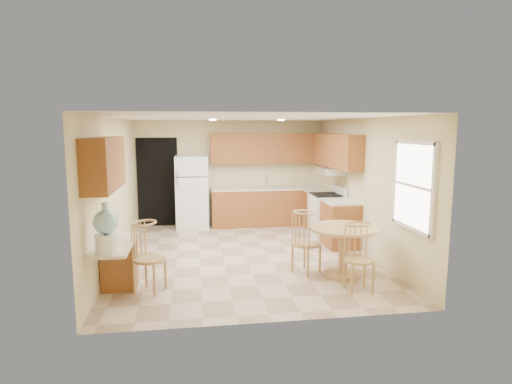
{
  "coord_description": "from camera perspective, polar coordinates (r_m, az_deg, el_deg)",
  "views": [
    {
      "loc": [
        -0.9,
        -7.54,
        2.32
      ],
      "look_at": [
        0.25,
        0.3,
        1.13
      ],
      "focal_mm": 30.0,
      "sensor_mm": 36.0,
      "label": 1
    }
  ],
  "objects": [
    {
      "name": "ceiling",
      "position": [
        7.59,
        -1.55,
        9.87
      ],
      "size": [
        4.5,
        5.5,
        0.02
      ],
      "primitive_type": "cube",
      "color": "white",
      "rests_on": "wall_back"
    },
    {
      "name": "can_light_a",
      "position": [
        8.75,
        -5.8,
        9.56
      ],
      "size": [
        0.14,
        0.14,
        0.02
      ],
      "primitive_type": "cylinder",
      "color": "white",
      "rests_on": "ceiling"
    },
    {
      "name": "desk_top",
      "position": [
        6.14,
        -18.48,
        -6.74
      ],
      "size": [
        0.5,
        1.2,
        0.04
      ],
      "primitive_type": "cube",
      "color": "beige",
      "rests_on": "desk_pedestal"
    },
    {
      "name": "base_cab_right_b",
      "position": [
        8.64,
        11.16,
        -4.24
      ],
      "size": [
        0.6,
        0.8,
        0.87
      ],
      "primitive_type": "cube",
      "color": "brown",
      "rests_on": "floor"
    },
    {
      "name": "counter_right_a",
      "position": [
        9.92,
        8.44,
        0.14
      ],
      "size": [
        0.63,
        0.59,
        0.04
      ],
      "primitive_type": "cube",
      "color": "beige",
      "rests_on": "base_cab_right_a"
    },
    {
      "name": "stove",
      "position": [
        9.35,
        9.43,
        -3.01
      ],
      "size": [
        0.65,
        0.76,
        1.09
      ],
      "color": "white",
      "rests_on": "floor"
    },
    {
      "name": "counter_back",
      "position": [
        10.25,
        1.72,
        0.49
      ],
      "size": [
        2.75,
        0.63,
        0.04
      ],
      "primitive_type": "cube",
      "color": "beige",
      "rests_on": "base_cab_back"
    },
    {
      "name": "desk_pedestal",
      "position": [
        6.61,
        -17.74,
        -9.15
      ],
      "size": [
        0.48,
        0.42,
        0.72
      ],
      "primitive_type": "cube",
      "color": "brown",
      "rests_on": "floor"
    },
    {
      "name": "wall_front",
      "position": [
        4.99,
        2.27,
        -3.88
      ],
      "size": [
        4.5,
        0.02,
        2.5
      ],
      "primitive_type": "cube",
      "color": "beige",
      "rests_on": "floor"
    },
    {
      "name": "range_hood",
      "position": [
        9.23,
        10.02,
        2.8
      ],
      "size": [
        0.5,
        0.76,
        0.14
      ],
      "primitive_type": "cube",
      "color": "silver",
      "rests_on": "upper_cab_right"
    },
    {
      "name": "base_cab_back",
      "position": [
        10.32,
        1.7,
        -2.01
      ],
      "size": [
        2.75,
        0.6,
        0.87
      ],
      "primitive_type": "cube",
      "color": "brown",
      "rests_on": "floor"
    },
    {
      "name": "dining_table",
      "position": [
        6.89,
        11.57,
        -6.83
      ],
      "size": [
        1.07,
        1.07,
        0.79
      ],
      "rotation": [
        0.0,
        0.0,
        0.37
      ],
      "color": "tan",
      "rests_on": "floor"
    },
    {
      "name": "upper_cab_back",
      "position": [
        10.29,
        1.61,
        5.9
      ],
      "size": [
        2.75,
        0.33,
        0.7
      ],
      "primitive_type": "cube",
      "color": "brown",
      "rests_on": "wall_back"
    },
    {
      "name": "counter_right_b",
      "position": [
        8.56,
        11.25,
        -1.27
      ],
      "size": [
        0.63,
        0.8,
        0.04
      ],
      "primitive_type": "cube",
      "color": "beige",
      "rests_on": "base_cab_right_b"
    },
    {
      "name": "wall_back",
      "position": [
        10.38,
        -3.33,
        2.59
      ],
      "size": [
        4.5,
        0.02,
        2.5
      ],
      "primitive_type": "cube",
      "color": "beige",
      "rests_on": "floor"
    },
    {
      "name": "chair_table_b",
      "position": [
        6.2,
        13.94,
        -7.9
      ],
      "size": [
        0.43,
        0.43,
        0.97
      ],
      "rotation": [
        0.0,
        0.0,
        3.13
      ],
      "color": "tan",
      "rests_on": "floor"
    },
    {
      "name": "refrigerator",
      "position": [
        10.05,
        -8.54,
        -0.03
      ],
      "size": [
        0.74,
        0.72,
        1.69
      ],
      "color": "white",
      "rests_on": "floor"
    },
    {
      "name": "wall_left",
      "position": [
        7.73,
        -18.31,
        0.13
      ],
      "size": [
        0.02,
        5.5,
        2.5
      ],
      "primitive_type": "cube",
      "color": "beige",
      "rests_on": "floor"
    },
    {
      "name": "floor",
      "position": [
        7.94,
        -1.48,
        -8.48
      ],
      "size": [
        5.5,
        5.5,
        0.0
      ],
      "primitive_type": "plane",
      "color": "tan",
      "rests_on": "ground"
    },
    {
      "name": "can_light_b",
      "position": [
        8.92,
        3.34,
        9.56
      ],
      "size": [
        0.14,
        0.14,
        0.02
      ],
      "primitive_type": "cylinder",
      "color": "white",
      "rests_on": "ceiling"
    },
    {
      "name": "window",
      "position": [
        6.54,
        20.3,
        0.79
      ],
      "size": [
        0.06,
        1.12,
        1.3
      ],
      "color": "white",
      "rests_on": "wall_right"
    },
    {
      "name": "upper_cab_right",
      "position": [
        9.26,
        10.53,
        5.47
      ],
      "size": [
        0.33,
        2.42,
        0.7
      ],
      "primitive_type": "cube",
      "color": "brown",
      "rests_on": "wall_right"
    },
    {
      "name": "doorway",
      "position": [
        10.39,
        -12.98,
        1.28
      ],
      "size": [
        0.9,
        0.02,
        2.1
      ],
      "primitive_type": "cube",
      "color": "black",
      "rests_on": "floor"
    },
    {
      "name": "chair_desk",
      "position": [
        6.19,
        -14.16,
        -7.77
      ],
      "size": [
        0.44,
        0.57,
        1.0
      ],
      "rotation": [
        0.0,
        0.0,
        -2.0
      ],
      "color": "tan",
      "rests_on": "floor"
    },
    {
      "name": "chair_table_a",
      "position": [
        6.85,
        6.96,
        -6.01
      ],
      "size": [
        0.44,
        0.55,
        1.0
      ],
      "rotation": [
        0.0,
        0.0,
        -0.92
      ],
      "color": "tan",
      "rests_on": "floor"
    },
    {
      "name": "water_crock",
      "position": [
        5.67,
        -19.36,
        -4.85
      ],
      "size": [
        0.31,
        0.31,
        0.64
      ],
      "color": "white",
      "rests_on": "desk_top"
    },
    {
      "name": "sink",
      "position": [
        10.24,
        1.58,
        0.61
      ],
      "size": [
        0.78,
        0.44,
        0.01
      ],
      "primitive_type": "cube",
      "color": "silver",
      "rests_on": "counter_back"
    },
    {
      "name": "wall_right",
      "position": [
        8.24,
        14.22,
        0.8
      ],
      "size": [
        0.02,
        5.5,
        2.5
      ],
      "primitive_type": "cube",
      "color": "beige",
      "rests_on": "floor"
    },
    {
      "name": "upper_cab_left",
      "position": [
        6.07,
        -19.6,
        3.59
      ],
      "size": [
        0.33,
        1.4,
        0.7
      ],
      "primitive_type": "cube",
      "color": "brown",
      "rests_on": "wall_left"
    },
    {
      "name": "base_cab_right_a",
      "position": [
        10.0,
        8.39,
        -2.44
      ],
      "size": [
        0.6,
        0.59,
        0.87
      ],
      "primitive_type": "cube",
      "color": "brown",
      "rests_on": "floor"
    }
  ]
}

